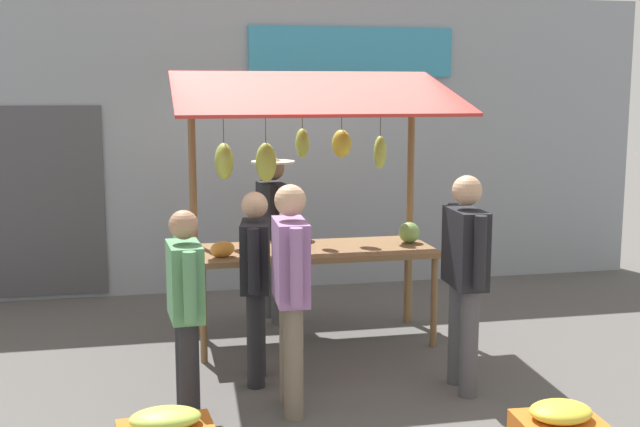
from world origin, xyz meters
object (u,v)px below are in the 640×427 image
vendor_with_sunhat (273,225)px  shopper_with_shopping_bag (256,275)px  shopper_in_striped_shirt (291,282)px  shopper_in_grey_tee (186,302)px  market_stall (311,176)px  shopper_with_ponytail (465,267)px

vendor_with_sunhat → shopper_with_shopping_bag: size_ratio=1.08×
vendor_with_sunhat → shopper_in_striped_shirt: size_ratio=0.99×
shopper_in_grey_tee → market_stall: bearing=-41.2°
vendor_with_sunhat → shopper_in_grey_tee: bearing=-31.5°
market_stall → vendor_with_sunhat: market_stall is taller
vendor_with_sunhat → shopper_with_ponytail: 2.48m
market_stall → shopper_in_striped_shirt: size_ratio=1.50×
market_stall → shopper_in_grey_tee: market_stall is taller
shopper_with_shopping_bag → shopper_in_striped_shirt: 0.68m
shopper_with_ponytail → shopper_with_shopping_bag: size_ratio=1.10×
market_stall → shopper_in_grey_tee: bearing=52.8°
market_stall → shopper_in_striped_shirt: bearing=73.6°
vendor_with_sunhat → shopper_in_striped_shirt: 2.35m
market_stall → shopper_with_shopping_bag: bearing=56.4°
shopper_with_shopping_bag → shopper_in_striped_shirt: bearing=-155.6°
market_stall → shopper_with_shopping_bag: market_stall is taller
shopper_with_shopping_bag → shopper_in_striped_shirt: shopper_in_striped_shirt is taller
shopper_with_shopping_bag → shopper_with_ponytail: bearing=-98.4°
market_stall → shopper_in_grey_tee: 2.14m
shopper_with_ponytail → shopper_in_striped_shirt: shopper_with_ponytail is taller
vendor_with_sunhat → shopper_in_striped_shirt: shopper_in_striped_shirt is taller
vendor_with_sunhat → shopper_with_ponytail: (-1.14, 2.20, 0.00)m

